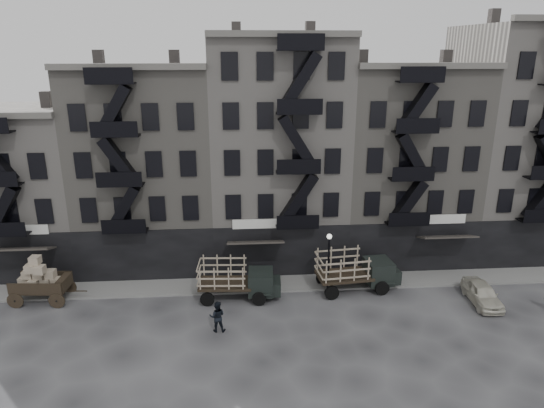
{
  "coord_description": "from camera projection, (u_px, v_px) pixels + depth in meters",
  "views": [
    {
      "loc": [
        -3.15,
        -27.68,
        16.46
      ],
      "look_at": [
        -0.82,
        4.0,
        6.07
      ],
      "focal_mm": 32.0,
      "sensor_mm": 36.0,
      "label": 1
    }
  ],
  "objects": [
    {
      "name": "lamp_post",
      "position": [
        329.0,
        254.0,
        33.39
      ],
      "size": [
        0.36,
        0.36,
        4.28
      ],
      "color": "black",
      "rests_on": "ground"
    },
    {
      "name": "pedestrian_mid",
      "position": [
        217.0,
        316.0,
        29.09
      ],
      "size": [
        0.98,
        0.78,
        1.97
      ],
      "primitive_type": "imported",
      "rotation": [
        0.0,
        0.0,
        3.11
      ],
      "color": "black",
      "rests_on": "ground"
    },
    {
      "name": "stake_truck_west",
      "position": [
        237.0,
        277.0,
        32.75
      ],
      "size": [
        5.62,
        2.57,
        2.76
      ],
      "rotation": [
        0.0,
        0.0,
        -0.06
      ],
      "color": "black",
      "rests_on": "ground"
    },
    {
      "name": "stake_truck_east",
      "position": [
        356.0,
        268.0,
        33.89
      ],
      "size": [
        5.98,
        2.91,
        2.91
      ],
      "rotation": [
        0.0,
        0.0,
        0.11
      ],
      "color": "black",
      "rests_on": "ground"
    },
    {
      "name": "ground",
      "position": [
        289.0,
        311.0,
        31.58
      ],
      "size": [
        140.0,
        140.0,
        0.0
      ],
      "primitive_type": "plane",
      "color": "#38383A",
      "rests_on": "ground"
    },
    {
      "name": "building_mideast",
      "position": [
        400.0,
        162.0,
        39.26
      ],
      "size": [
        10.0,
        11.35,
        16.2
      ],
      "color": "gray",
      "rests_on": "ground"
    },
    {
      "name": "sidewalk",
      "position": [
        284.0,
        283.0,
        35.11
      ],
      "size": [
        55.0,
        2.5,
        0.15
      ],
      "primitive_type": "cube",
      "color": "slate",
      "rests_on": "ground"
    },
    {
      "name": "building_east",
      "position": [
        521.0,
        142.0,
        39.49
      ],
      "size": [
        10.0,
        11.35,
        19.2
      ],
      "color": "#9F9992",
      "rests_on": "ground"
    },
    {
      "name": "building_center",
      "position": [
        277.0,
        152.0,
        38.24
      ],
      "size": [
        10.0,
        11.35,
        18.2
      ],
      "color": "#9F9992",
      "rests_on": "ground"
    },
    {
      "name": "car_east",
      "position": [
        482.0,
        293.0,
        32.39
      ],
      "size": [
        1.86,
        4.16,
        1.39
      ],
      "primitive_type": "imported",
      "rotation": [
        0.0,
        0.0,
        -0.05
      ],
      "color": "beige",
      "rests_on": "ground"
    },
    {
      "name": "building_west",
      "position": [
        21.0,
        187.0,
        37.63
      ],
      "size": [
        10.0,
        11.35,
        13.2
      ],
      "color": "#9F9992",
      "rests_on": "ground"
    },
    {
      "name": "building_midwest",
      "position": [
        150.0,
        166.0,
        37.86
      ],
      "size": [
        10.0,
        11.35,
        16.2
      ],
      "color": "gray",
      "rests_on": "ground"
    },
    {
      "name": "wagon",
      "position": [
        38.0,
        276.0,
        32.28
      ],
      "size": [
        3.96,
        2.34,
        3.22
      ],
      "rotation": [
        0.0,
        0.0,
        -0.08
      ],
      "color": "black",
      "rests_on": "ground"
    }
  ]
}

